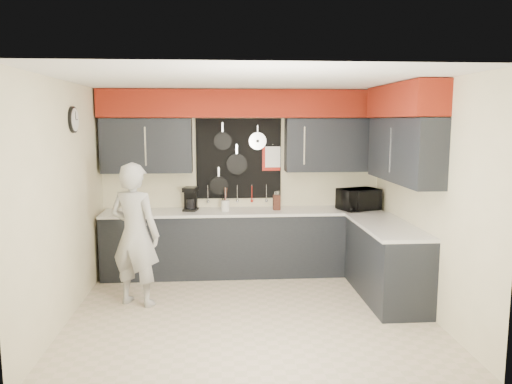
{
  "coord_description": "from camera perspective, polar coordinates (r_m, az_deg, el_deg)",
  "views": [
    {
      "loc": [
        -0.34,
        -5.44,
        2.17
      ],
      "look_at": [
        0.11,
        0.5,
        1.31
      ],
      "focal_mm": 35.0,
      "sensor_mm": 36.0,
      "label": 1
    }
  ],
  "objects": [
    {
      "name": "base_cabinets",
      "position": [
        6.84,
        2.83,
        -6.33
      ],
      "size": [
        3.95,
        2.2,
        0.92
      ],
      "color": "black",
      "rests_on": "ground"
    },
    {
      "name": "person",
      "position": [
        6.02,
        -13.66,
        -4.75
      ],
      "size": [
        0.73,
        0.62,
        1.7
      ],
      "primitive_type": "imported",
      "rotation": [
        0.0,
        0.0,
        2.74
      ],
      "color": "#AAAAA8",
      "rests_on": "ground"
    },
    {
      "name": "left_wall_assembly",
      "position": [
        5.77,
        -20.92,
        -0.71
      ],
      "size": [
        0.05,
        3.5,
        2.6
      ],
      "color": "beige",
      "rests_on": "ground"
    },
    {
      "name": "back_wall_assembly",
      "position": [
        7.06,
        -1.47,
        6.86
      ],
      "size": [
        4.0,
        0.36,
        2.6
      ],
      "color": "beige",
      "rests_on": "ground"
    },
    {
      "name": "ground",
      "position": [
        5.87,
        -0.69,
        -13.52
      ],
      "size": [
        4.0,
        4.0,
        0.0
      ],
      "primitive_type": "plane",
      "color": "beige",
      "rests_on": "ground"
    },
    {
      "name": "knife_block",
      "position": [
        7.04,
        2.37,
        -1.2
      ],
      "size": [
        0.1,
        0.1,
        0.21
      ],
      "primitive_type": "cube",
      "rotation": [
        0.0,
        0.0,
        0.07
      ],
      "color": "#331510",
      "rests_on": "base_cabinets"
    },
    {
      "name": "coffee_maker",
      "position": [
        7.05,
        -7.49,
        -0.71
      ],
      "size": [
        0.22,
        0.26,
        0.33
      ],
      "rotation": [
        0.0,
        0.0,
        -0.22
      ],
      "color": "black",
      "rests_on": "base_cabinets"
    },
    {
      "name": "utensil_crock",
      "position": [
        6.96,
        -3.52,
        -1.57
      ],
      "size": [
        0.12,
        0.12,
        0.15
      ],
      "primitive_type": "cylinder",
      "color": "silver",
      "rests_on": "base_cabinets"
    },
    {
      "name": "microwave",
      "position": [
        7.19,
        11.63,
        -0.81
      ],
      "size": [
        0.63,
        0.52,
        0.3
      ],
      "primitive_type": "imported",
      "rotation": [
        0.0,
        0.0,
        0.32
      ],
      "color": "black",
      "rests_on": "base_cabinets"
    },
    {
      "name": "right_wall_assembly",
      "position": [
        6.12,
        16.79,
        5.69
      ],
      "size": [
        0.36,
        3.5,
        2.6
      ],
      "color": "beige",
      "rests_on": "ground"
    }
  ]
}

